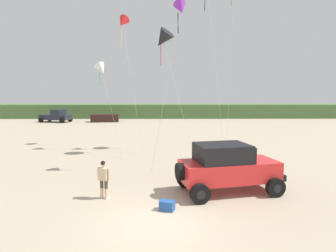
% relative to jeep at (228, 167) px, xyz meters
% --- Properties ---
extents(ground_plane, '(220.00, 220.00, 0.00)m').
position_rel_jeep_xyz_m(ground_plane, '(-3.23, -3.08, -1.20)').
color(ground_plane, tan).
extents(dune_ridge, '(90.00, 7.06, 2.42)m').
position_rel_jeep_xyz_m(dune_ridge, '(-3.19, 39.72, 0.01)').
color(dune_ridge, '#4C703D').
rests_on(dune_ridge, ground_plane).
extents(jeep, '(5.01, 3.24, 2.26)m').
position_rel_jeep_xyz_m(jeep, '(0.00, 0.00, 0.00)').
color(jeep, red).
rests_on(jeep, ground_plane).
extents(person_watching, '(0.59, 0.41, 1.67)m').
position_rel_jeep_xyz_m(person_watching, '(-5.50, -0.73, -0.26)').
color(person_watching, '#DBB28E').
rests_on(person_watching, ground_plane).
extents(cooler_box, '(0.65, 0.53, 0.38)m').
position_rel_jeep_xyz_m(cooler_box, '(-2.78, -2.00, -1.01)').
color(cooler_box, '#23519E').
rests_on(cooler_box, ground_plane).
extents(distant_pickup, '(4.93, 3.43, 1.98)m').
position_rel_jeep_xyz_m(distant_pickup, '(-19.72, 31.00, -0.26)').
color(distant_pickup, '#1E232D').
rests_on(distant_pickup, ground_plane).
extents(distant_sedan, '(4.38, 2.22, 1.20)m').
position_rel_jeep_xyz_m(distant_sedan, '(-12.29, 31.24, -0.60)').
color(distant_sedan, black).
rests_on(distant_sedan, ground_plane).
extents(kite_pink_ribbon, '(2.69, 5.03, 11.10)m').
position_rel_jeep_xyz_m(kite_pink_ribbon, '(-6.44, 12.07, 9.22)').
color(kite_pink_ribbon, red).
rests_on(kite_pink_ribbon, ground_plane).
extents(kite_red_delta, '(2.75, 3.97, 6.94)m').
position_rel_jeep_xyz_m(kite_red_delta, '(-7.86, 10.02, 5.18)').
color(kite_red_delta, white).
rests_on(kite_red_delta, ground_plane).
extents(kite_blue_swept, '(2.22, 1.65, 9.67)m').
position_rel_jeep_xyz_m(kite_blue_swept, '(-1.98, 3.78, 7.99)').
color(kite_blue_swept, purple).
rests_on(kite_blue_swept, ground_plane).
extents(kite_white_parafoil, '(2.97, 5.25, 9.41)m').
position_rel_jeep_xyz_m(kite_white_parafoil, '(-3.02, 8.65, 7.24)').
color(kite_white_parafoil, black).
rests_on(kite_white_parafoil, ground_plane).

